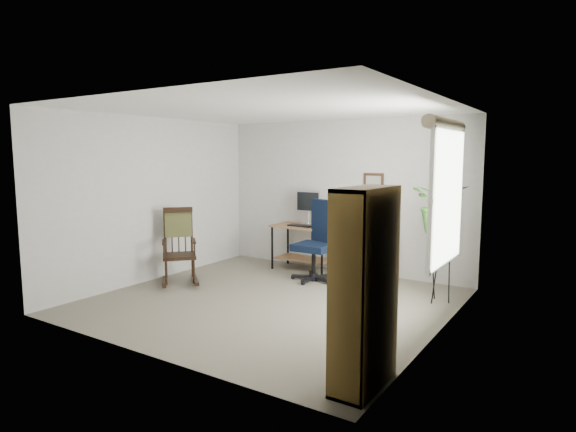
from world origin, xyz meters
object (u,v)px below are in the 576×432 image
Objects in this scene: low_bookshelf at (368,250)px; rocking_chair at (179,246)px; tall_bookshelf at (365,289)px; desk at (304,248)px; office_chair at (314,240)px.

rocking_chair is at bearing -139.51° from low_bookshelf.
low_bookshelf is (2.14, 1.83, -0.13)m from rocking_chair.
low_bookshelf is 0.53× the size of tall_bookshelf.
tall_bookshelf is at bearing -67.15° from low_bookshelf.
desk is 4.03m from tall_bookshelf.
tall_bookshelf reaches higher than office_chair.
rocking_chair is (-1.07, -1.71, 0.19)m from desk.
office_chair is 3.31m from tall_bookshelf.
desk is 0.91× the size of rocking_chair.
tall_bookshelf is at bearing -52.30° from desk.
rocking_chair is 0.69× the size of tall_bookshelf.
desk is at bearing -173.56° from low_bookshelf.
tall_bookshelf reaches higher than low_bookshelf.
rocking_chair is 1.31× the size of low_bookshelf.
low_bookshelf is at bearing 112.85° from tall_bookshelf.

